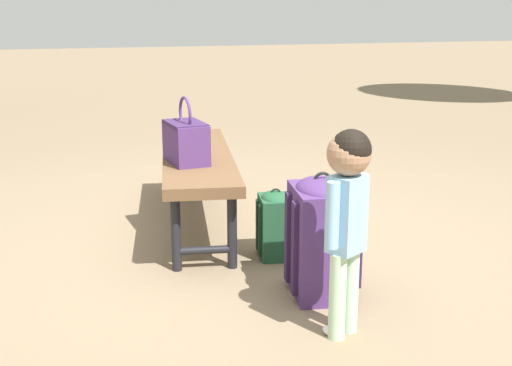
% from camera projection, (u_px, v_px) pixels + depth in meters
% --- Properties ---
extents(ground_plane, '(40.00, 40.00, 0.00)m').
position_uv_depth(ground_plane, '(252.00, 252.00, 3.57)').
color(ground_plane, '#7F6B51').
rests_on(ground_plane, ground).
extents(park_bench, '(1.65, 0.69, 0.45)m').
position_uv_depth(park_bench, '(197.00, 162.00, 3.91)').
color(park_bench, brown).
rests_on(park_bench, ground).
extents(handbag, '(0.33, 0.21, 0.37)m').
position_uv_depth(handbag, '(186.00, 140.00, 3.63)').
color(handbag, '#4C2D66').
rests_on(handbag, park_bench).
extents(child_standing, '(0.17, 0.21, 0.84)m').
position_uv_depth(child_standing, '(347.00, 202.00, 2.53)').
color(child_standing, '#B2D8B2').
rests_on(child_standing, ground).
extents(backpack_large, '(0.38, 0.34, 0.58)m').
position_uv_depth(backpack_large, '(321.00, 234.00, 2.99)').
color(backpack_large, '#4C2D66').
rests_on(backpack_large, ground).
extents(backpack_small, '(0.25, 0.22, 0.37)m').
position_uv_depth(backpack_small, '(276.00, 223.00, 3.47)').
color(backpack_small, '#1E4C2D').
rests_on(backpack_small, ground).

